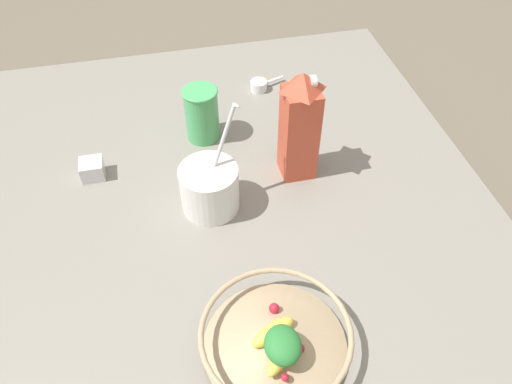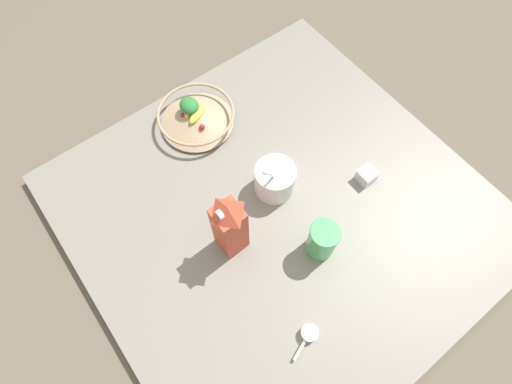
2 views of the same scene
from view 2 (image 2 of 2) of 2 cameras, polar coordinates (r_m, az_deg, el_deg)
ground_plane at (r=1.22m, az=3.31°, el=-3.05°), size 6.00×6.00×0.00m
countertop at (r=1.21m, az=3.35°, el=-2.70°), size 1.13×1.13×0.04m
fruit_bowl at (r=1.32m, az=-8.56°, el=10.64°), size 0.25×0.25×0.08m
milk_carton at (r=1.03m, az=-3.77°, el=-4.95°), size 0.07×0.07×0.26m
yogurt_tub at (r=1.16m, az=2.71°, el=1.89°), size 0.12×0.14×0.23m
drinking_cup at (r=1.09m, az=9.46°, el=-6.80°), size 0.08×0.08×0.13m
spice_jar at (r=1.26m, az=15.48°, el=2.21°), size 0.05×0.05×0.04m
measuring_scoop at (r=1.09m, az=7.54°, el=-19.47°), size 0.05×0.10×0.03m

